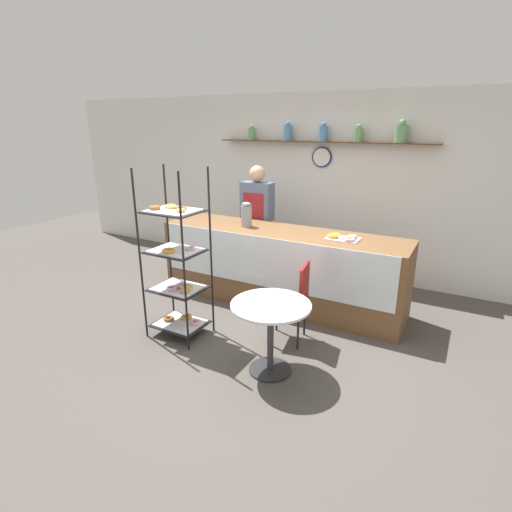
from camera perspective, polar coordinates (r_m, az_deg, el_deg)
The scene contains 9 objects.
ground_plane at distance 4.57m, azimuth -2.19°, elevation -11.20°, with size 14.00×14.00×0.00m, color #4C4742.
back_wall at distance 6.24m, azimuth 9.36°, elevation 9.93°, with size 10.00×0.30×2.70m.
display_counter at distance 5.18m, azimuth 3.50°, elevation -1.59°, with size 3.17×0.77×0.98m.
pastry_rack at distance 4.35m, azimuth -11.19°, elevation -1.71°, with size 0.60×0.48×1.85m.
person_worker at distance 5.80m, azimuth 0.16°, elevation 5.22°, with size 0.45×0.23×1.71m.
cafe_table at distance 3.72m, azimuth 2.11°, elevation -9.22°, with size 0.74×0.74×0.70m.
cafe_chair at distance 4.24m, azimuth 5.65°, elevation -5.49°, with size 0.44×0.44×0.89m.
coffee_carafe at distance 5.20m, azimuth -1.38°, elevation 5.94°, with size 0.14×0.14×0.32m.
donut_tray_counter at distance 4.74m, azimuth 12.28°, elevation 2.62°, with size 0.38×0.25×0.05m.
Camera 1 is at (2.07, -3.40, 2.25)m, focal length 28.00 mm.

